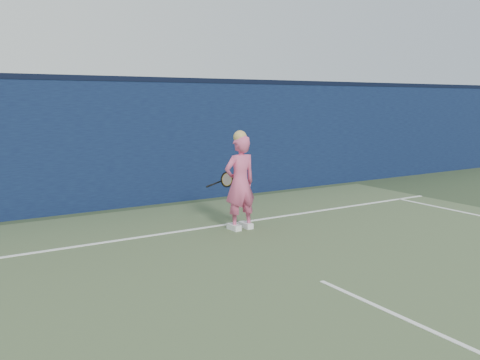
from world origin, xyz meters
TOP-DOWN VIEW (x-y plane):
  - ground at (0.00, 0.00)m, footprint 80.00×80.00m
  - backstop_wall at (0.00, 6.50)m, footprint 24.00×0.40m
  - wall_cap at (0.00, 6.50)m, footprint 24.00×0.42m
  - player at (0.49, 3.64)m, footprint 0.59×0.40m
  - racket at (0.46, 4.06)m, footprint 0.51×0.12m
  - court_lines at (0.00, -0.33)m, footprint 11.00×12.04m

SIDE VIEW (x-z plane):
  - ground at x=0.00m, z-range 0.00..0.00m
  - court_lines at x=0.00m, z-range 0.01..0.01m
  - racket at x=0.46m, z-range 0.64..0.92m
  - player at x=0.49m, z-range -0.03..1.62m
  - backstop_wall at x=0.00m, z-range 0.00..2.50m
  - wall_cap at x=0.00m, z-range 2.50..2.60m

